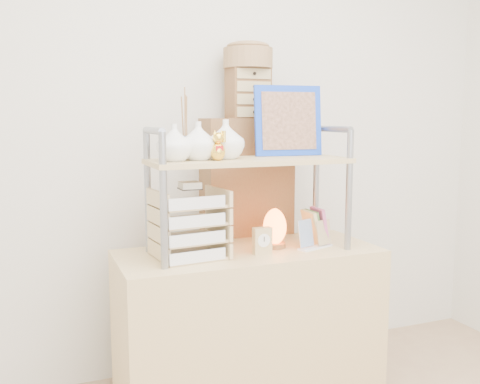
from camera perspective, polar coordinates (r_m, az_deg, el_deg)
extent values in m
cube|color=silver|center=(2.85, -2.89, 6.86)|extent=(3.40, 0.02, 2.60)
cube|color=tan|center=(2.58, 0.95, -14.35)|extent=(1.20, 0.50, 0.75)
cube|color=brown|center=(2.86, 0.66, -5.77)|extent=(0.46, 0.26, 1.35)
cylinder|color=gray|center=(2.14, -8.16, -0.99)|extent=(0.03, 0.03, 0.55)
cylinder|color=gray|center=(2.43, -9.82, 0.04)|extent=(0.03, 0.03, 0.55)
cylinder|color=gray|center=(2.26, -9.19, 6.48)|extent=(0.03, 0.30, 0.03)
cylinder|color=gray|center=(2.48, 11.56, 0.16)|extent=(0.03, 0.03, 0.55)
cylinder|color=gray|center=(2.73, 8.12, 0.96)|extent=(0.03, 0.03, 0.55)
cylinder|color=gray|center=(2.58, 9.90, 6.64)|extent=(0.03, 0.30, 0.03)
cube|color=tan|center=(2.39, 0.99, 3.33)|extent=(0.90, 0.34, 0.02)
imported|color=white|center=(2.26, -7.01, 5.25)|extent=(0.15, 0.15, 0.16)
imported|color=white|center=(2.31, -4.46, 5.46)|extent=(0.16, 0.16, 0.17)
imported|color=white|center=(2.37, -1.53, 5.65)|extent=(0.17, 0.17, 0.17)
cylinder|color=#2855B0|center=(2.42, -5.85, 4.78)|extent=(0.07, 0.07, 0.10)
cube|color=blue|center=(2.58, 5.16, 7.58)|extent=(0.34, 0.08, 0.33)
cube|color=#543426|center=(2.57, 5.28, 7.58)|extent=(0.28, 0.06, 0.27)
cube|color=#C4558B|center=(2.60, 8.49, -3.64)|extent=(0.05, 0.12, 0.17)
cube|color=#618C46|center=(2.61, 7.85, -3.60)|extent=(0.05, 0.12, 0.17)
cube|color=#D4C17F|center=(2.58, 7.64, -3.72)|extent=(0.06, 0.13, 0.17)
cube|color=tan|center=(2.36, -5.41, -6.74)|extent=(0.30, 0.28, 0.01)
cube|color=white|center=(2.24, -4.51, -6.88)|extent=(0.25, 0.04, 0.05)
cube|color=tan|center=(2.34, -5.44, -4.96)|extent=(0.30, 0.28, 0.01)
cube|color=white|center=(2.22, -4.53, -5.01)|extent=(0.25, 0.04, 0.05)
cube|color=tan|center=(2.33, -5.46, -3.16)|extent=(0.30, 0.28, 0.01)
cube|color=white|center=(2.21, -4.56, -3.10)|extent=(0.25, 0.04, 0.05)
cube|color=tan|center=(2.32, -5.48, -1.33)|extent=(0.30, 0.28, 0.01)
cube|color=white|center=(2.19, -4.58, -1.17)|extent=(0.25, 0.04, 0.05)
cube|color=beige|center=(2.28, -5.37, 0.69)|extent=(0.08, 0.08, 0.03)
cylinder|color=brown|center=(2.52, 3.69, -5.67)|extent=(0.10, 0.10, 0.02)
ellipsoid|color=#FF601E|center=(2.50, 3.70, -3.62)|extent=(0.12, 0.11, 0.16)
cube|color=tan|center=(2.39, 2.38, -5.21)|extent=(0.09, 0.04, 0.12)
cylinder|color=white|center=(2.37, 2.57, -5.19)|extent=(0.06, 0.01, 0.06)
cube|color=white|center=(2.53, 8.02, -5.86)|extent=(0.20, 0.11, 0.01)
cube|color=navy|center=(2.49, 7.04, -4.39)|extent=(0.09, 0.05, 0.13)
cube|color=tan|center=(2.55, 8.95, -4.27)|extent=(0.09, 0.05, 0.11)
cube|color=brown|center=(2.77, 0.85, 10.46)|extent=(0.20, 0.15, 0.25)
cube|color=tan|center=(2.69, 1.49, 8.53)|extent=(0.18, 0.01, 0.05)
cube|color=tan|center=(2.69, 1.49, 9.86)|extent=(0.18, 0.01, 0.05)
cube|color=tan|center=(2.69, 1.50, 11.19)|extent=(0.18, 0.01, 0.05)
cube|color=tan|center=(2.70, 1.50, 12.51)|extent=(0.18, 0.01, 0.05)
cylinder|color=brown|center=(2.78, 0.86, 14.07)|extent=(0.25, 0.25, 0.10)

